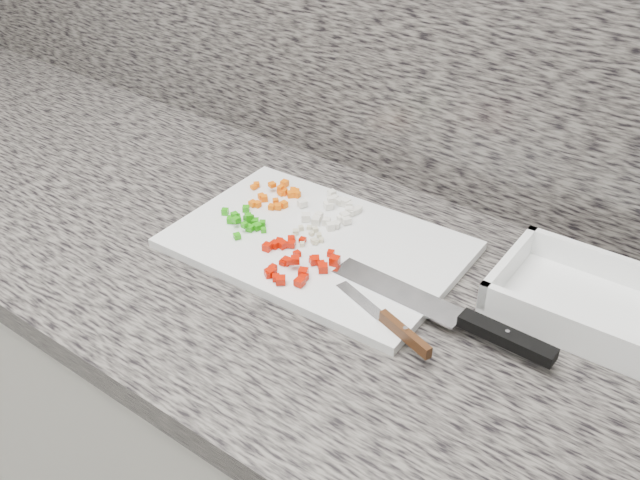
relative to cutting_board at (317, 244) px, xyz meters
The scene contains 11 objects.
cabinet 0.49m from the cutting_board, 155.23° to the right, with size 3.92×0.62×0.86m, color beige.
countertop 0.12m from the cutting_board, 155.23° to the right, with size 3.96×0.64×0.04m, color #615C55.
cutting_board is the anchor object (origin of this frame).
carrot_pile 0.14m from the cutting_board, 154.20° to the left, with size 0.09×0.09×0.02m.
onion_pile 0.08m from the cutting_board, 107.86° to the left, with size 0.10×0.10×0.02m.
green_pepper_pile 0.12m from the cutting_board, 165.59° to the right, with size 0.10×0.08×0.02m.
red_pepper_pile 0.07m from the cutting_board, 78.75° to the right, with size 0.12×0.11×0.02m.
garlic_pile 0.02m from the cutting_board, behind, with size 0.05×0.05×0.01m.
chef_knife 0.27m from the cutting_board, ahead, with size 0.32×0.05×0.02m.
paring_knife 0.22m from the cutting_board, 27.55° to the right, with size 0.18×0.07×0.02m.
tray 0.39m from the cutting_board, 13.49° to the left, with size 0.25×0.18×0.05m.
Camera 1 is at (0.64, 0.78, 1.52)m, focal length 40.00 mm.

